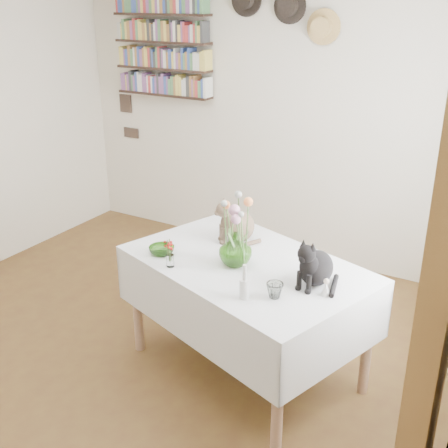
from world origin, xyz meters
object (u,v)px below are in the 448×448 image
Objects in this scene: bookshelf_unit at (163,46)px; dining_table at (246,290)px; tabby_cat at (240,219)px; black_cat at (317,259)px; flower_vase at (235,249)px.

dining_table is at bearing -43.33° from bookshelf_unit.
bookshelf_unit is (-1.62, 1.45, 0.91)m from tabby_cat.
dining_table is 5.62× the size of tabby_cat.
bookshelf_unit is at bearing -170.48° from tabby_cat.
tabby_cat and black_cat have the same top height.
tabby_cat is at bearing 166.59° from black_cat.
bookshelf_unit reaches higher than black_cat.
flower_vase is (-0.05, -0.06, 0.30)m from dining_table.
bookshelf_unit is at bearing 134.99° from flower_vase.
bookshelf_unit is at bearing 136.67° from dining_table.
flower_vase is (-0.51, -0.02, -0.05)m from black_cat.
flower_vase reaches higher than dining_table.
black_cat is 1.44× the size of flower_vase.
dining_table is 0.58m from black_cat.
tabby_cat is 0.36m from flower_vase.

